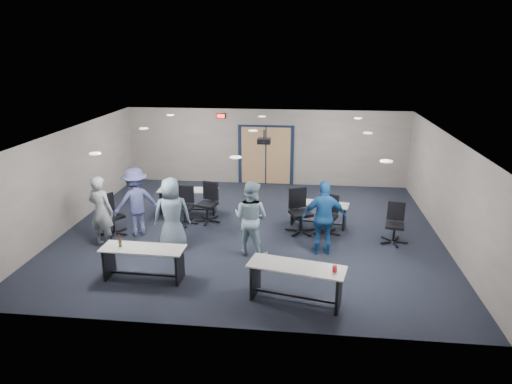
# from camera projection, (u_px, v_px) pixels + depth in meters

# --- Properties ---
(floor) EXTENTS (10.00, 10.00, 0.00)m
(floor) POSITION_uv_depth(u_px,v_px,m) (251.00, 231.00, 12.47)
(floor) COLOR black
(floor) RESTS_ON ground
(back_wall) EXTENTS (10.00, 0.04, 2.70)m
(back_wall) POSITION_uv_depth(u_px,v_px,m) (266.00, 147.00, 16.30)
(back_wall) COLOR gray
(back_wall) RESTS_ON floor
(front_wall) EXTENTS (10.00, 0.04, 2.70)m
(front_wall) POSITION_uv_depth(u_px,v_px,m) (219.00, 260.00, 7.80)
(front_wall) COLOR gray
(front_wall) RESTS_ON floor
(left_wall) EXTENTS (0.04, 9.00, 2.70)m
(left_wall) POSITION_uv_depth(u_px,v_px,m) (71.00, 178.00, 12.58)
(left_wall) COLOR gray
(left_wall) RESTS_ON floor
(right_wall) EXTENTS (0.04, 9.00, 2.70)m
(right_wall) POSITION_uv_depth(u_px,v_px,m) (447.00, 190.00, 11.53)
(right_wall) COLOR gray
(right_wall) RESTS_ON floor
(ceiling) EXTENTS (10.00, 9.00, 0.04)m
(ceiling) POSITION_uv_depth(u_px,v_px,m) (251.00, 133.00, 11.63)
(ceiling) COLOR silver
(ceiling) RESTS_ON back_wall
(double_door) EXTENTS (2.00, 0.07, 2.20)m
(double_door) POSITION_uv_depth(u_px,v_px,m) (266.00, 156.00, 16.36)
(double_door) COLOR black
(double_door) RESTS_ON back_wall
(exit_sign) EXTENTS (0.32, 0.07, 0.18)m
(exit_sign) POSITION_uv_depth(u_px,v_px,m) (221.00, 116.00, 16.08)
(exit_sign) COLOR black
(exit_sign) RESTS_ON back_wall
(ceiling_projector) EXTENTS (0.35, 0.32, 0.37)m
(ceiling_projector) POSITION_uv_depth(u_px,v_px,m) (264.00, 141.00, 12.16)
(ceiling_projector) COLOR black
(ceiling_projector) RESTS_ON ceiling
(ceiling_can_lights) EXTENTS (6.24, 5.74, 0.02)m
(ceiling_can_lights) POSITION_uv_depth(u_px,v_px,m) (252.00, 132.00, 11.88)
(ceiling_can_lights) COLOR white
(ceiling_can_lights) RESTS_ON ceiling
(table_front_left) EXTENTS (1.81, 0.64, 1.00)m
(table_front_left) POSITION_uv_depth(u_px,v_px,m) (143.00, 257.00, 9.79)
(table_front_left) COLOR #B3B0A9
(table_front_left) RESTS_ON floor
(table_front_right) EXTENTS (1.98, 1.01, 0.89)m
(table_front_right) POSITION_uv_depth(u_px,v_px,m) (297.00, 277.00, 8.91)
(table_front_right) COLOR #B3B0A9
(table_front_right) RESTS_ON floor
(table_back_left) EXTENTS (1.80, 0.68, 0.72)m
(table_back_left) POSITION_uv_depth(u_px,v_px,m) (188.00, 197.00, 13.69)
(table_back_left) COLOR #B3B0A9
(table_back_left) RESTS_ON floor
(table_back_right) EXTENTS (1.70, 0.84, 0.66)m
(table_back_right) POSITION_uv_depth(u_px,v_px,m) (319.00, 210.00, 12.72)
(table_back_right) COLOR #B3B0A9
(table_back_right) RESTS_ON floor
(chair_back_a) EXTENTS (0.69, 0.69, 1.07)m
(chair_back_a) POSITION_uv_depth(u_px,v_px,m) (184.00, 206.00, 12.78)
(chair_back_a) COLOR black
(chair_back_a) RESTS_ON floor
(chair_back_b) EXTENTS (0.88, 0.88, 1.13)m
(chair_back_b) POSITION_uv_depth(u_px,v_px,m) (207.00, 203.00, 12.95)
(chair_back_b) COLOR black
(chair_back_b) RESTS_ON floor
(chair_back_c) EXTENTS (0.99, 0.99, 1.19)m
(chair_back_c) POSITION_uv_depth(u_px,v_px,m) (301.00, 212.00, 12.18)
(chair_back_c) COLOR black
(chair_back_c) RESTS_ON floor
(chair_back_d) EXTENTS (0.86, 0.86, 1.06)m
(chair_back_d) POSITION_uv_depth(u_px,v_px,m) (327.00, 216.00, 12.09)
(chair_back_d) COLOR black
(chair_back_d) RESTS_ON floor
(chair_loose_left) EXTENTS (0.93, 0.93, 1.08)m
(chair_loose_left) POSITION_uv_depth(u_px,v_px,m) (113.00, 215.00, 12.08)
(chair_loose_left) COLOR black
(chair_loose_left) RESTS_ON floor
(chair_loose_right) EXTENTS (0.77, 0.77, 1.04)m
(chair_loose_right) POSITION_uv_depth(u_px,v_px,m) (395.00, 224.00, 11.56)
(chair_loose_right) COLOR black
(chair_loose_right) RESTS_ON floor
(person_gray) EXTENTS (0.75, 0.58, 1.83)m
(person_gray) POSITION_uv_depth(u_px,v_px,m) (101.00, 211.00, 11.29)
(person_gray) COLOR gray
(person_gray) RESTS_ON floor
(person_plaid) EXTENTS (1.02, 0.80, 1.83)m
(person_plaid) POSITION_uv_depth(u_px,v_px,m) (172.00, 214.00, 11.11)
(person_plaid) COLOR slate
(person_plaid) RESTS_ON floor
(person_lightblue) EXTENTS (1.08, 0.97, 1.83)m
(person_lightblue) POSITION_uv_depth(u_px,v_px,m) (251.00, 218.00, 10.87)
(person_lightblue) COLOR #99B9CA
(person_lightblue) RESTS_ON floor
(person_navy) EXTENTS (1.11, 0.55, 1.83)m
(person_navy) POSITION_uv_depth(u_px,v_px,m) (324.00, 218.00, 10.88)
(person_navy) COLOR #1A5194
(person_navy) RESTS_ON floor
(person_back) EXTENTS (1.36, 1.24, 1.83)m
(person_back) POSITION_uv_depth(u_px,v_px,m) (136.00, 202.00, 11.99)
(person_back) COLOR #494E83
(person_back) RESTS_ON floor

